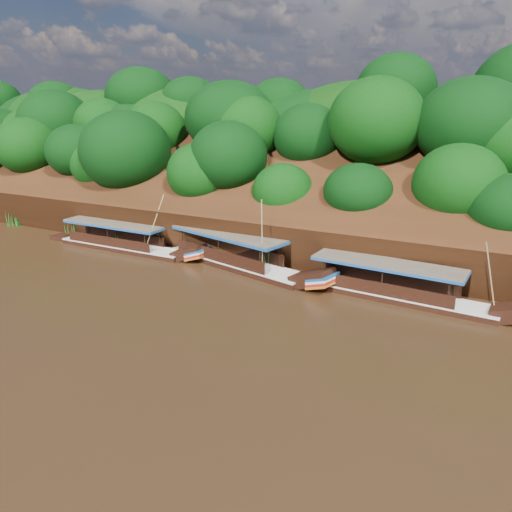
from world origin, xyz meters
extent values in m
plane|color=black|center=(0.00, 0.00, 0.00)|extent=(160.00, 160.00, 0.00)
cube|color=#321B0B|center=(0.00, 16.00, 3.50)|extent=(120.00, 16.12, 13.64)
cube|color=#321B0B|center=(0.00, 26.00, 0.00)|extent=(120.00, 24.00, 12.00)
ellipsoid|color=#0A3D0C|center=(-36.00, 14.00, 3.20)|extent=(16.00, 8.00, 6.00)
ellipsoid|color=#0A3D0C|center=(-30.00, 22.00, 9.00)|extent=(20.00, 10.00, 8.00)
ellipsoid|color=#0A3D0C|center=(-6.00, 15.00, 3.50)|extent=(18.00, 8.00, 6.40)
ellipsoid|color=#0A3D0C|center=(0.00, 23.00, 9.20)|extent=(24.00, 11.00, 8.40)
cube|color=black|center=(10.38, 7.37, 0.00)|extent=(12.47, 2.99, 0.87)
cube|color=silver|center=(10.38, 7.37, 0.41)|extent=(12.47, 3.05, 0.10)
cube|color=brown|center=(9.61, 7.43, 2.32)|extent=(9.82, 3.12, 0.12)
cube|color=#164993|center=(9.61, 7.43, 2.21)|extent=(9.82, 3.12, 0.17)
cylinder|color=tan|center=(15.64, 6.52, 2.77)|extent=(0.94, 1.75, 4.31)
cube|color=black|center=(-2.12, 8.36, 0.00)|extent=(12.97, 5.40, 0.96)
cube|color=silver|center=(-2.12, 8.36, 0.46)|extent=(12.99, 5.47, 0.11)
cube|color=black|center=(4.85, 6.60, 0.75)|extent=(3.37, 2.45, 1.80)
cube|color=#164993|center=(5.62, 6.41, 1.07)|extent=(1.97, 2.16, 0.66)
cube|color=#B12013|center=(5.62, 6.41, 0.70)|extent=(1.97, 2.16, 0.66)
cube|color=brown|center=(-2.90, 8.56, 2.57)|extent=(10.37, 5.06, 0.13)
cube|color=#164993|center=(-2.90, 8.56, 2.44)|extent=(10.37, 5.06, 0.19)
cylinder|color=tan|center=(0.82, 6.96, 3.20)|extent=(0.44, 1.00, 5.37)
cube|color=black|center=(-13.12, 8.03, 0.00)|extent=(12.30, 2.09, 0.84)
cube|color=silver|center=(-13.12, 8.03, 0.40)|extent=(12.30, 2.16, 0.09)
cube|color=black|center=(-6.21, 8.00, 0.65)|extent=(2.89, 1.55, 1.65)
cube|color=#164993|center=(-5.44, 8.00, 0.93)|extent=(1.51, 1.60, 0.62)
cube|color=#B12013|center=(-5.44, 8.00, 0.61)|extent=(1.51, 1.60, 0.62)
cube|color=brown|center=(-13.89, 8.03, 2.24)|extent=(9.63, 2.39, 0.11)
cube|color=#164993|center=(-13.89, 8.03, 2.13)|extent=(9.63, 2.39, 0.17)
cylinder|color=tan|center=(-9.40, 7.83, 2.83)|extent=(1.19, 1.49, 4.50)
cone|color=#1A5D17|center=(-28.77, 9.44, 0.86)|extent=(1.50, 1.50, 1.71)
cone|color=#1A5D17|center=(-20.56, 9.45, 0.82)|extent=(1.50, 1.50, 1.65)
cone|color=#1A5D17|center=(-13.97, 9.18, 0.83)|extent=(1.50, 1.50, 1.67)
cone|color=#1A5D17|center=(-6.77, 9.67, 0.65)|extent=(1.50, 1.50, 1.31)
cone|color=#1A5D17|center=(0.42, 9.14, 0.92)|extent=(1.50, 1.50, 1.84)
cone|color=#1A5D17|center=(7.03, 9.46, 1.06)|extent=(1.50, 1.50, 2.12)
cone|color=#1A5D17|center=(12.26, 8.99, 0.75)|extent=(1.50, 1.50, 1.49)
camera|label=1|loc=(15.93, -23.50, 12.38)|focal=35.00mm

